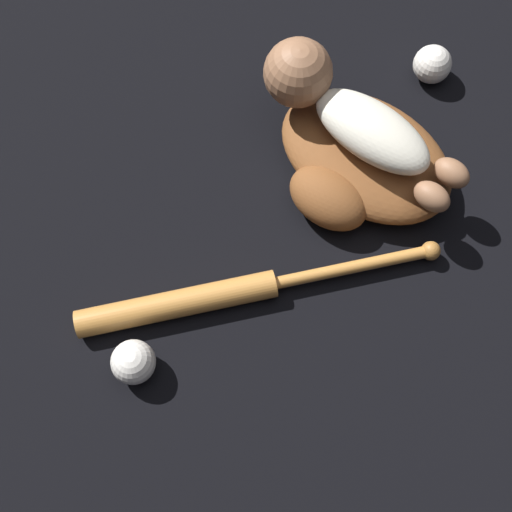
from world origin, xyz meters
TOP-DOWN VIEW (x-y plane):
  - ground_plane at (0.00, 0.00)m, footprint 6.00×6.00m
  - baseball_glove at (0.01, -0.00)m, footprint 0.36×0.32m
  - baby_figure at (0.06, -0.04)m, footprint 0.38×0.20m
  - baseball_bat at (0.14, 0.31)m, footprint 0.50×0.37m
  - baseball at (0.20, 0.46)m, footprint 0.07×0.07m
  - baseball_spare at (-0.05, -0.25)m, footprint 0.07×0.07m

SIDE VIEW (x-z plane):
  - ground_plane at x=0.00m, z-range 0.00..0.00m
  - baseball_bat at x=0.14m, z-range 0.00..0.04m
  - baseball at x=0.20m, z-range 0.00..0.07m
  - baseball_spare at x=-0.05m, z-range 0.00..0.07m
  - baseball_glove at x=0.01m, z-range 0.00..0.08m
  - baby_figure at x=0.06m, z-range 0.07..0.18m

